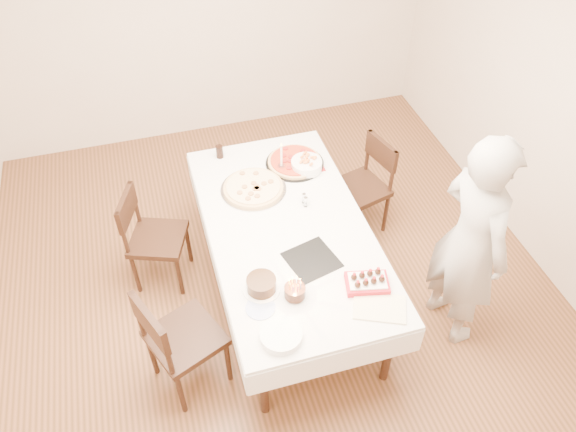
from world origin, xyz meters
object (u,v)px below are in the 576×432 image
object	(u,v)px
chair_left_dessert	(185,338)
strawberry_box	(367,282)
cola_glass	(220,152)
dining_table	(288,261)
taper_candle	(281,157)
pizza_white	(253,188)
chair_right_savory	(360,189)
pasta_bowl	(307,165)
layer_cake	(261,285)
birthday_cake	(295,288)
pizza_pepperoni	(295,162)
person	(471,243)
chair_left_savory	(158,239)

from	to	relation	value
chair_left_dessert	strawberry_box	size ratio (longest dim) A/B	3.41
cola_glass	strawberry_box	distance (m)	1.74
dining_table	taper_candle	bearing A→B (deg)	78.32
pizza_white	taper_candle	distance (m)	0.34
chair_right_savory	pizza_white	bearing A→B (deg)	170.55
pasta_bowl	strawberry_box	world-z (taller)	pasta_bowl
layer_cake	birthday_cake	xyz separation A→B (m)	(0.19, -0.12, 0.03)
taper_candle	birthday_cake	distance (m)	1.28
pizza_white	pizza_pepperoni	world-z (taller)	same
person	strawberry_box	distance (m)	0.77
person	birthday_cake	xyz separation A→B (m)	(-1.24, -0.00, -0.05)
dining_table	cola_glass	bearing A→B (deg)	108.32
taper_candle	strawberry_box	size ratio (longest dim) A/B	0.99
pasta_bowl	cola_glass	distance (m)	0.73
pizza_pepperoni	taper_candle	world-z (taller)	taper_candle
chair_right_savory	pizza_pepperoni	distance (m)	0.65
pizza_white	cola_glass	size ratio (longest dim) A/B	4.63
pasta_bowl	person	bearing A→B (deg)	-56.90
chair_left_savory	pizza_pepperoni	distance (m)	1.26
birthday_cake	person	bearing A→B (deg)	0.09
cola_glass	strawberry_box	size ratio (longest dim) A/B	0.40
chair_left_dessert	pasta_bowl	xyz separation A→B (m)	(1.20, 1.12, 0.32)
pasta_bowl	chair_left_savory	bearing A→B (deg)	-174.06
chair_left_savory	pasta_bowl	size ratio (longest dim) A/B	3.56
person	pasta_bowl	bearing A→B (deg)	24.82
chair_left_savory	chair_left_dessert	world-z (taller)	chair_left_dessert
pizza_white	layer_cake	world-z (taller)	layer_cake
dining_table	person	distance (m)	1.36
person	chair_left_savory	bearing A→B (deg)	54.17
strawberry_box	dining_table	bearing A→B (deg)	117.40
dining_table	cola_glass	world-z (taller)	cola_glass
chair_left_savory	pizza_white	bearing A→B (deg)	-158.47
person	cola_glass	distance (m)	2.11
person	birthday_cake	size ratio (longest dim) A/B	12.30
taper_candle	cola_glass	world-z (taller)	taper_candle
pasta_bowl	chair_right_savory	bearing A→B (deg)	-3.33
layer_cake	birthday_cake	distance (m)	0.23
pizza_white	cola_glass	world-z (taller)	cola_glass
strawberry_box	chair_left_savory	bearing A→B (deg)	138.88
cola_glass	layer_cake	world-z (taller)	cola_glass
chair_right_savory	cola_glass	bearing A→B (deg)	146.02
pizza_white	cola_glass	xyz separation A→B (m)	(-0.17, 0.48, 0.03)
dining_table	pizza_pepperoni	world-z (taller)	pizza_pepperoni
chair_left_savory	person	bearing A→B (deg)	173.07
chair_left_dessert	birthday_cake	xyz separation A→B (m)	(0.73, -0.08, 0.36)
birthday_cake	taper_candle	bearing A→B (deg)	77.98
chair_left_savory	birthday_cake	size ratio (longest dim) A/B	6.18
taper_candle	birthday_cake	xyz separation A→B (m)	(-0.27, -1.25, -0.05)
dining_table	birthday_cake	distance (m)	0.78
chair_right_savory	birthday_cake	xyz separation A→B (m)	(-0.94, -1.17, 0.39)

